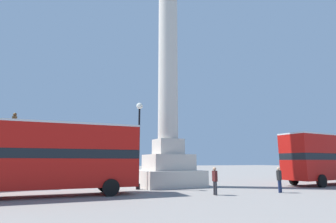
% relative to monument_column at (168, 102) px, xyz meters
% --- Properties ---
extents(ground_plane, '(200.00, 200.00, 0.00)m').
position_rel_monument_column_xyz_m(ground_plane, '(0.00, 0.00, -7.13)').
color(ground_plane, gray).
extents(monument_column, '(4.88, 4.88, 21.68)m').
position_rel_monument_column_xyz_m(monument_column, '(0.00, 0.00, 0.00)').
color(monument_column, beige).
rests_on(monument_column, ground_plane).
extents(bus_a, '(11.30, 3.05, 4.30)m').
position_rel_monument_column_xyz_m(bus_a, '(-9.53, -3.26, -4.75)').
color(bus_a, '#B7140F').
rests_on(bus_a, ground_plane).
extents(bus_b, '(11.42, 3.58, 4.36)m').
position_rel_monument_column_xyz_m(bus_b, '(14.59, -4.17, -4.72)').
color(bus_b, '#B7140F').
rests_on(bus_b, ground_plane).
extents(equestrian_statue, '(4.29, 3.51, 5.80)m').
position_rel_monument_column_xyz_m(equestrian_statue, '(-11.94, 2.81, -5.61)').
color(equestrian_statue, beige).
rests_on(equestrian_statue, ground_plane).
extents(street_lamp, '(0.49, 0.49, 6.49)m').
position_rel_monument_column_xyz_m(street_lamp, '(-3.05, -1.51, -3.09)').
color(street_lamp, black).
rests_on(street_lamp, ground_plane).
extents(pedestrian_near_lamp, '(0.24, 0.46, 1.67)m').
position_rel_monument_column_xyz_m(pedestrian_near_lamp, '(0.35, -6.51, -6.19)').
color(pedestrian_near_lamp, '#28282D').
rests_on(pedestrian_near_lamp, ground_plane).
extents(pedestrian_by_plinth, '(0.46, 0.32, 1.64)m').
position_rel_monument_column_xyz_m(pedestrian_by_plinth, '(4.97, -7.13, -6.22)').
color(pedestrian_by_plinth, '#192347').
rests_on(pedestrian_by_plinth, ground_plane).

